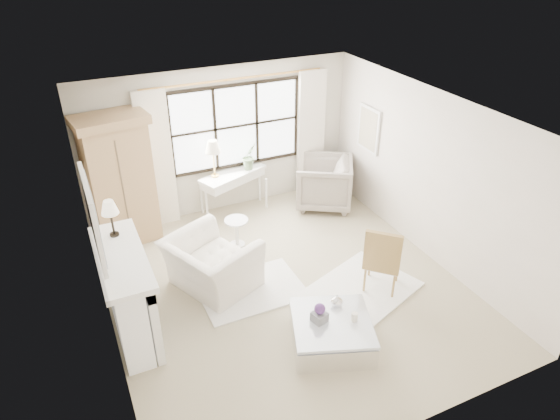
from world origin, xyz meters
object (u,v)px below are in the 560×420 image
Objects in this scene: club_armchair at (212,264)px; console_table at (234,192)px; armoire at (120,180)px; coffee_table at (331,333)px.

console_table is at bearing -52.44° from club_armchair.
console_table is at bearing -4.02° from armoire.
console_table is at bearing 109.08° from coffee_table.
armoire is 1.74× the size of coffee_table.
club_armchair is (0.91, -1.85, -0.74)m from armoire.
club_armchair is at bearing -72.48° from armoire.
armoire is at bearing 2.44° from club_armchair.
club_armchair is 0.96× the size of coffee_table.
armoire is 4.24m from coffee_table.
armoire is at bearing 162.94° from console_table.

